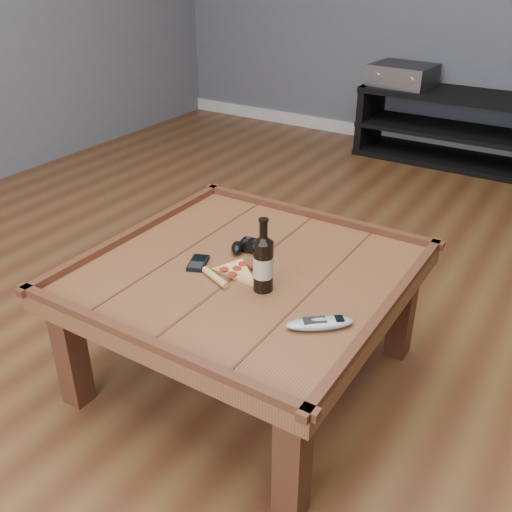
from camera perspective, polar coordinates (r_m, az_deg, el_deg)
The scene contains 10 objects.
ground at distance 2.15m, azimuth -0.95°, elevation -11.74°, with size 6.00×6.00×0.00m, color #4D2916.
baseboard at distance 4.64m, azimuth 20.00°, elevation 10.20°, with size 5.00×0.02×0.10m, color silver.
coffee_table at distance 1.92m, azimuth -1.04°, elevation -2.81°, with size 1.03×1.03×0.48m.
media_console at distance 4.36m, azimuth 19.63°, elevation 11.85°, with size 1.40×0.45×0.50m.
beer_bottle at distance 1.73m, azimuth 0.73°, elevation -0.61°, with size 0.06×0.06×0.24m.
game_controller at distance 1.97m, azimuth -0.48°, elevation 0.79°, with size 0.16×0.12×0.04m.
pizza_slice at distance 1.85m, azimuth -2.22°, elevation -1.59°, with size 0.21×0.26×0.02m.
smartphone at distance 1.92m, azimuth -5.82°, elevation -0.68°, with size 0.09×0.12×0.01m.
remote_control at distance 1.61m, azimuth 6.43°, elevation -6.68°, with size 0.19×0.17×0.03m.
av_receiver at distance 4.40m, azimuth 14.47°, elevation 17.14°, with size 0.45×0.39×0.15m.
Camera 1 is at (0.90, -1.36, 1.39)m, focal length 40.00 mm.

